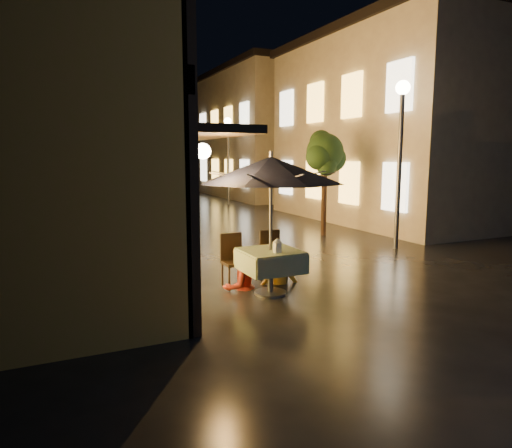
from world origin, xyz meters
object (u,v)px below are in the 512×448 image
cafe_table (270,261)px  patio_umbrella (271,170)px  person_orange (239,248)px  bicycle_0 (165,234)px  person_yellow (279,246)px  table_lantern (277,245)px  streetlamp_near (401,134)px

cafe_table → patio_umbrella: patio_umbrella is taller
person_orange → bicycle_0: (-0.50, 3.65, -0.27)m
person_orange → bicycle_0: size_ratio=0.83×
person_yellow → bicycle_0: 3.87m
patio_umbrella → table_lantern: bearing=-90.0°
patio_umbrella → person_orange: size_ratio=1.69×
streetlamp_near → table_lantern: 5.65m
cafe_table → table_lantern: (-0.00, -0.25, 0.33)m
bicycle_0 → cafe_table: bearing=173.7°
patio_umbrella → person_yellow: (0.46, 0.58, -1.44)m
table_lantern → person_yellow: (0.46, 0.83, -0.21)m
cafe_table → person_yellow: size_ratio=0.70×
bicycle_0 → person_orange: bearing=170.0°
streetlamp_near → table_lantern: (-4.70, -2.42, -2.00)m
streetlamp_near → person_orange: (-5.06, -1.61, -2.18)m
patio_umbrella → bicycle_0: size_ratio=1.40×
patio_umbrella → table_lantern: patio_umbrella is taller
streetlamp_near → person_orange: 5.74m
streetlamp_near → patio_umbrella: 5.24m
patio_umbrella → table_lantern: size_ratio=9.94×
table_lantern → person_yellow: bearing=61.0°
cafe_table → bicycle_0: size_ratio=0.56×
person_orange → person_yellow: bearing=161.9°
patio_umbrella → person_yellow: 1.62m
cafe_table → bicycle_0: (-0.85, 4.21, -0.12)m
streetlamp_near → person_yellow: bearing=-159.5°
cafe_table → patio_umbrella: (0.00, -0.00, 1.56)m
bicycle_0 → table_lantern: bearing=173.0°
patio_umbrella → bicycle_0: 4.61m
streetlamp_near → person_orange: size_ratio=2.87×
streetlamp_near → bicycle_0: bearing=159.8°
streetlamp_near → cafe_table: size_ratio=4.27×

